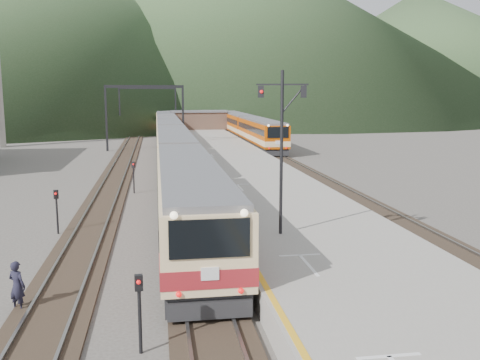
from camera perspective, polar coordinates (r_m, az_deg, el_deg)
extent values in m
cube|color=black|center=(52.38, -7.16, 1.52)|extent=(2.60, 200.00, 0.12)
cube|color=slate|center=(52.36, -7.95, 1.61)|extent=(0.10, 200.00, 0.14)
cube|color=slate|center=(52.40, -6.38, 1.64)|extent=(0.10, 200.00, 0.14)
cube|color=black|center=(52.48, -12.62, 1.38)|extent=(2.60, 200.00, 0.12)
cube|color=slate|center=(52.52, -13.41, 1.46)|extent=(0.10, 200.00, 0.14)
cube|color=slate|center=(52.42, -11.84, 1.51)|extent=(0.10, 200.00, 0.14)
cube|color=black|center=(53.95, 5.14, 1.78)|extent=(2.60, 200.00, 0.12)
cube|color=slate|center=(53.77, 4.40, 1.87)|extent=(0.10, 200.00, 0.14)
cube|color=slate|center=(54.11, 5.89, 1.90)|extent=(0.10, 200.00, 0.14)
cube|color=gray|center=(50.82, -0.77, 1.85)|extent=(8.00, 100.00, 1.00)
cube|color=black|center=(67.22, -14.08, 6.41)|extent=(0.25, 0.25, 8.00)
cube|color=black|center=(67.03, -6.09, 6.63)|extent=(0.25, 0.25, 8.00)
cube|color=black|center=(66.90, -10.18, 9.78)|extent=(9.30, 0.22, 0.35)
cube|color=black|center=(92.13, -12.70, 7.19)|extent=(0.25, 0.25, 8.00)
cube|color=black|center=(91.99, -6.87, 7.35)|extent=(0.25, 0.25, 8.00)
cube|color=black|center=(91.89, -9.86, 9.65)|extent=(9.30, 0.22, 0.35)
cube|color=brown|center=(90.28, -4.38, 6.33)|extent=(9.00, 4.00, 2.80)
cube|color=slate|center=(90.22, -4.39, 7.32)|extent=(9.40, 4.40, 0.30)
cone|color=#2D4824|center=(206.78, -20.28, 15.17)|extent=(180.00, 180.00, 60.00)
cone|color=#2D4824|center=(245.80, -1.50, 16.47)|extent=(220.00, 220.00, 75.00)
cone|color=#2D4824|center=(248.95, 18.25, 13.04)|extent=(160.00, 160.00, 50.00)
cube|color=beige|center=(26.06, -5.43, -1.97)|extent=(2.99, 20.11, 3.65)
cube|color=beige|center=(46.42, -6.99, 3.00)|extent=(2.99, 20.11, 3.65)
cube|color=beige|center=(66.94, -7.60, 4.93)|extent=(2.99, 20.11, 3.65)
cube|color=beige|center=(87.49, -7.92, 5.95)|extent=(2.99, 20.11, 3.65)
cube|color=beige|center=(108.07, -8.12, 6.58)|extent=(2.99, 20.11, 3.65)
cube|color=#AF4303|center=(67.61, 2.24, 4.97)|extent=(2.85, 19.16, 3.48)
cube|color=#AF4303|center=(86.94, -0.26, 5.96)|extent=(2.85, 19.16, 3.48)
cube|color=#AF4303|center=(106.39, -1.86, 6.58)|extent=(2.85, 19.16, 3.48)
cylinder|color=black|center=(23.06, 4.44, 2.81)|extent=(0.14, 0.14, 7.07)
cube|color=black|center=(22.91, 4.54, 10.12)|extent=(2.14, 0.66, 0.07)
cube|color=black|center=(22.97, 2.25, 9.39)|extent=(0.29, 0.24, 0.50)
cube|color=black|center=(22.89, 6.81, 9.34)|extent=(0.29, 0.24, 0.50)
cylinder|color=black|center=(15.41, -10.63, -14.38)|extent=(0.10, 0.10, 2.00)
cube|color=black|center=(15.02, -10.75, -10.71)|extent=(0.24, 0.19, 0.45)
cylinder|color=black|center=(38.84, -11.27, 0.07)|extent=(0.10, 0.10, 2.00)
cube|color=black|center=(38.69, -11.32, 1.60)|extent=(0.26, 0.22, 0.45)
cylinder|color=black|center=(28.75, -18.93, -3.52)|extent=(0.10, 0.10, 2.00)
cube|color=black|center=(28.55, -19.04, -1.46)|extent=(0.27, 0.23, 0.45)
imported|color=black|center=(19.37, -22.69, -10.39)|extent=(0.74, 0.66, 1.71)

